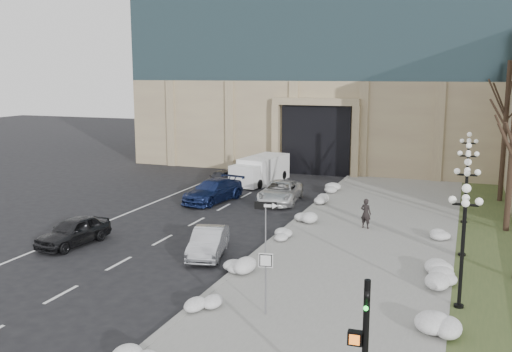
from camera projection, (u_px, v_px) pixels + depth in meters
The scene contains 28 objects.
ground at pixel (184, 344), 18.49m from camera, with size 160.00×160.00×0.00m, color black.
sidewalk at pixel (366, 238), 30.17m from camera, with size 9.00×40.00×0.12m, color gray.
curb at pixel (285, 230), 31.73m from camera, with size 0.30×40.00×0.14m, color gray.
grass_strip at pixel (499, 251), 27.93m from camera, with size 4.00×40.00×0.10m, color #3B4B25.
car_a at pixel (73, 231), 29.02m from camera, with size 1.69×4.20×1.43m, color black.
car_b at pixel (208, 242), 27.30m from camera, with size 1.42×4.07×1.34m, color #B7B9BF.
car_c at pixel (213, 191), 38.79m from camera, with size 2.13×5.25×1.52m, color navy.
car_d at pixel (280, 192), 38.60m from camera, with size 2.42×5.24×1.46m, color silver.
car_e at pixel (220, 178), 44.45m from camera, with size 1.45×3.59×1.22m, color #2E2E33.
pedestrian at pixel (366, 213), 31.72m from camera, with size 0.61×0.40×1.68m, color black.
box_truck at pixel (260, 170), 45.57m from camera, with size 2.95×6.68×2.05m.
one_way_sign at pixel (269, 213), 25.98m from camera, with size 1.08×0.39×2.88m.
keep_sign at pixel (266, 271), 20.17m from camera, with size 0.51×0.15×2.40m.
snow_clump_b at pixel (201, 304), 20.90m from camera, with size 1.10×1.60×0.36m, color white.
snow_clump_c at pixel (239, 267), 24.96m from camera, with size 1.10×1.60×0.36m, color white.
snow_clump_d at pixel (279, 235), 29.78m from camera, with size 1.10×1.60×0.36m, color white.
snow_clump_e at pixel (304, 219), 33.05m from camera, with size 1.10×1.60×0.36m, color white.
snow_clump_f at pixel (321, 201), 37.71m from camera, with size 1.10×1.60×0.36m, color white.
snow_clump_g at pixel (335, 189), 41.58m from camera, with size 1.10×1.60×0.36m, color white.
snow_clump_h at pixel (440, 329), 18.86m from camera, with size 1.10×1.60×0.36m, color white.
snow_clump_i at pixel (437, 271), 24.40m from camera, with size 1.10×1.60×0.36m, color white.
snow_clump_j at pixel (444, 235), 29.85m from camera, with size 1.10×1.60×0.36m, color white.
snow_clump_k at pixel (437, 280), 23.35m from camera, with size 1.10×1.60×0.36m, color white.
lamppost_a at pixel (464, 230), 20.61m from camera, with size 1.18×1.18×4.76m.
lamppost_b at pixel (466, 194), 26.60m from camera, with size 1.18×1.18×4.76m.
lamppost_c at pixel (467, 172), 32.59m from camera, with size 1.18×1.18×4.76m.
lamppost_d at pixel (468, 157), 38.58m from camera, with size 1.18×1.18×4.76m.
tree_far at pixel (506, 112), 37.73m from camera, with size 3.20×3.20×9.50m.
Camera 1 is at (8.25, -15.31, 8.64)m, focal length 40.00 mm.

